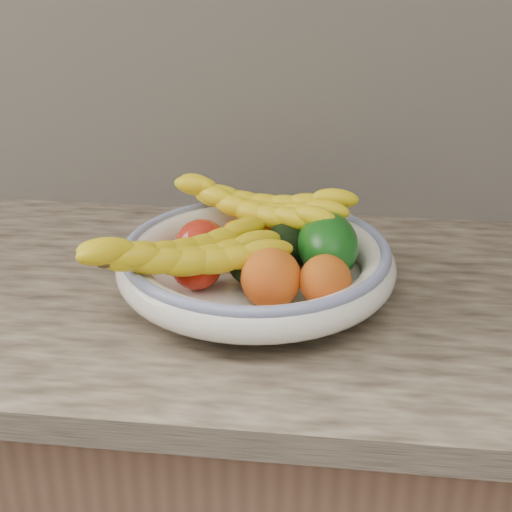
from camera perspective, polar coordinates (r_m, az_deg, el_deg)
The scene contains 12 objects.
fruit_bowl at distance 1.10m, azimuth 0.00°, elevation -0.54°, with size 0.39×0.39×0.08m.
clementine_back_left at distance 1.18m, azimuth -1.39°, elevation 1.65°, with size 0.05×0.05×0.04m, color #E16604.
clementine_back_right at distance 1.19m, azimuth 1.47°, elevation 1.89°, with size 0.05×0.05×0.05m, color #F55E05.
tomato_left at distance 1.13m, azimuth -4.01°, elevation 1.00°, with size 0.07×0.07×0.07m, color red.
tomato_near_left at distance 1.06m, azimuth -4.35°, elevation -0.75°, with size 0.07×0.07×0.06m, color #B7190B.
avocado_center at distance 1.07m, azimuth -0.46°, elevation -0.29°, with size 0.06×0.09×0.06m, color black.
avocado_right at distance 1.13m, azimuth 2.78°, elevation 1.12°, with size 0.07×0.10×0.07m, color black.
green_mango at distance 1.09m, azimuth 5.23°, elevation 0.81°, with size 0.08×0.12×0.09m, color #0E4B0F.
peach_front at distance 1.02m, azimuth 1.10°, elevation -1.62°, with size 0.08×0.08×0.08m, color orange.
peach_right at distance 1.01m, azimuth 5.06°, elevation -1.79°, with size 0.07×0.07×0.07m, color orange.
banana_bunch_back at distance 1.17m, azimuth 0.19°, elevation 3.27°, with size 0.30×0.11×0.09m, color yellow, non-canonical shape.
banana_bunch_front at distance 1.03m, azimuth -5.28°, elevation -0.30°, with size 0.29×0.11×0.08m, color yellow, non-canonical shape.
Camera 1 is at (0.12, 0.68, 1.42)m, focal length 55.00 mm.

